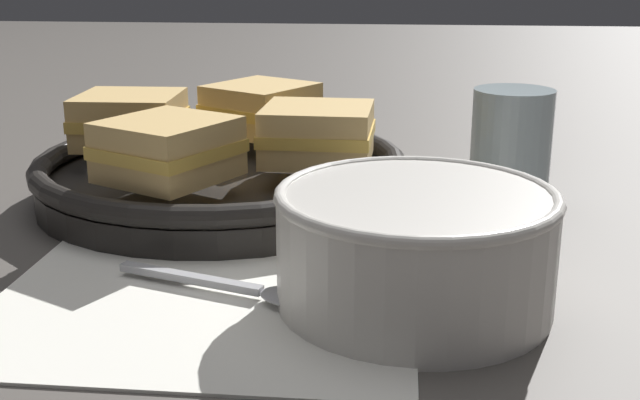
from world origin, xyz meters
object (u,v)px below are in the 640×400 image
(soup_bowl, at_px, (415,241))
(drinking_glass, at_px, (511,147))
(sandwich_near_left, at_px, (168,149))
(sandwich_near_right, at_px, (318,134))
(sandwich_far_right, at_px, (130,119))
(sandwich_far_left, at_px, (261,108))
(skillet, at_px, (222,175))
(spoon, at_px, (266,292))

(soup_bowl, xyz_separation_m, drinking_glass, (0.08, 0.22, 0.01))
(sandwich_near_left, bearing_deg, sandwich_near_right, 31.46)
(sandwich_near_right, relative_size, sandwich_far_right, 0.99)
(soup_bowl, bearing_deg, sandwich_far_right, 137.63)
(sandwich_far_right, bearing_deg, sandwich_near_left, -58.54)
(sandwich_far_left, height_order, drinking_glass, drinking_glass)
(sandwich_near_left, xyz_separation_m, sandwich_near_right, (0.11, 0.07, 0.00))
(sandwich_near_left, height_order, sandwich_far_left, same)
(sandwich_far_right, xyz_separation_m, drinking_glass, (0.34, -0.01, -0.02))
(sandwich_near_right, height_order, drinking_glass, drinking_glass)
(skillet, xyz_separation_m, drinking_glass, (0.25, 0.01, 0.03))
(soup_bowl, relative_size, sandwich_near_right, 1.85)
(sandwich_near_left, xyz_separation_m, sandwich_far_right, (-0.07, 0.11, 0.00))
(skillet, bearing_deg, sandwich_near_left, -103.54)
(spoon, xyz_separation_m, skillet, (-0.08, 0.22, 0.01))
(skillet, distance_m, sandwich_near_left, 0.10)
(soup_bowl, distance_m, sandwich_near_left, 0.23)
(sandwich_far_right, relative_size, drinking_glass, 0.95)
(soup_bowl, bearing_deg, sandwich_far_left, 116.03)
(spoon, height_order, drinking_glass, drinking_glass)
(skillet, relative_size, sandwich_near_left, 2.71)
(spoon, distance_m, sandwich_far_right, 0.30)
(skillet, distance_m, sandwich_near_right, 0.10)
(sandwich_far_right, bearing_deg, drinking_glass, -1.63)
(spoon, bearing_deg, skillet, 126.99)
(sandwich_near_left, bearing_deg, sandwich_far_left, 76.46)
(soup_bowl, height_order, drinking_glass, drinking_glass)
(spoon, xyz_separation_m, sandwich_near_left, (-0.10, 0.13, 0.06))
(spoon, xyz_separation_m, sandwich_far_right, (-0.16, 0.24, 0.06))
(sandwich_near_left, bearing_deg, soup_bowl, -33.30)
(soup_bowl, distance_m, skillet, 0.27)
(spoon, relative_size, drinking_glass, 1.53)
(spoon, relative_size, skillet, 0.47)
(sandwich_near_right, height_order, sandwich_far_left, same)
(sandwich_far_left, relative_size, sandwich_far_right, 1.30)
(sandwich_near_right, height_order, sandwich_far_right, same)
(sandwich_far_left, bearing_deg, skillet, -103.54)
(soup_bowl, height_order, sandwich_far_left, sandwich_far_left)
(sandwich_far_right, bearing_deg, skillet, -13.54)
(sandwich_far_left, xyz_separation_m, sandwich_far_right, (-0.11, -0.07, 0.00))
(spoon, height_order, sandwich_near_right, sandwich_near_right)
(sandwich_far_left, bearing_deg, sandwich_far_right, -148.54)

